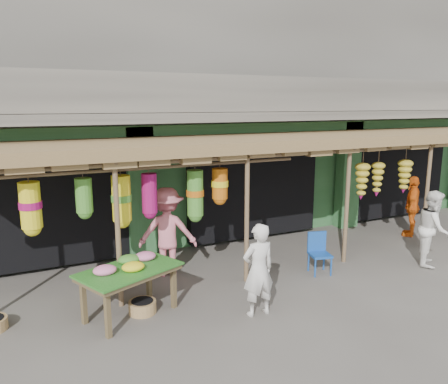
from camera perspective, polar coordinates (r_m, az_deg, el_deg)
name	(u,v)px	position (r m, az deg, el deg)	size (l,w,h in m)	color
ground	(302,266)	(9.85, 10.12, -9.45)	(80.00, 80.00, 0.00)	#514C47
building	(210,108)	(13.44, -1.79, 10.97)	(16.40, 6.80, 7.00)	gray
awning	(279,145)	(9.83, 7.20, 6.08)	(14.00, 2.70, 2.79)	brown
flower_table	(129,271)	(7.49, -12.29, -10.01)	(1.85, 1.50, 0.97)	brown
blue_chair	(319,250)	(9.41, 12.26, -7.46)	(0.49, 0.50, 0.86)	#18499E
basket_left	(110,284)	(8.80, -14.61, -11.55)	(0.50, 0.50, 0.21)	olive
basket_right	(142,307)	(7.78, -10.61, -14.54)	(0.46, 0.46, 0.21)	#9F754A
person_front	(258,270)	(7.35, 4.51, -10.10)	(0.58, 0.38, 1.58)	silver
person_right	(433,228)	(10.56, 25.64, -4.27)	(0.81, 0.63, 1.66)	white
person_vendor	(412,206)	(12.65, 23.37, -1.70)	(0.95, 0.40, 1.62)	orange
person_shopper	(167,232)	(9.01, -7.39, -5.19)	(1.19, 0.68, 1.84)	pink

